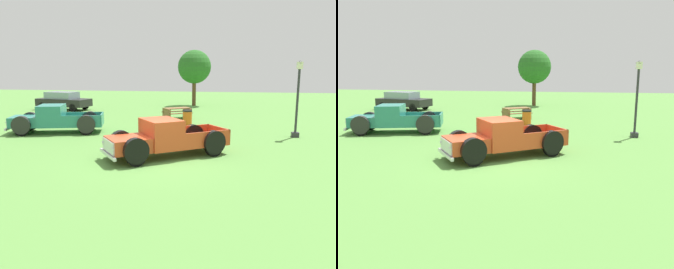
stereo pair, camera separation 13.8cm
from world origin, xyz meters
The scene contains 8 objects.
ground_plane centered at (0.00, 0.00, 0.00)m, with size 80.00×80.00×0.00m, color #5B9342.
pickup_truck_foreground centered at (-0.11, 0.70, 0.74)m, with size 5.15×4.37×1.55m.
pickup_truck_behind_left centered at (-7.08, 5.03, 0.74)m, with size 5.35×3.07×1.55m.
sedan_distant_a centered at (-11.30, 15.29, 0.80)m, with size 4.88×2.81×1.53m.
lamp_post_near centered at (6.10, 5.93, 2.06)m, with size 0.36×0.36×3.93m.
picnic_table centered at (-0.91, 11.53, 0.49)m, with size 2.31×2.20×0.78m.
trash_can centered at (0.12, 8.90, 0.48)m, with size 0.59×0.59×0.95m.
oak_tree_east centered at (-0.52, 20.50, 3.62)m, with size 3.12×3.12×5.21m.
Camera 1 is at (2.44, -12.80, 3.57)m, focal length 37.31 mm.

